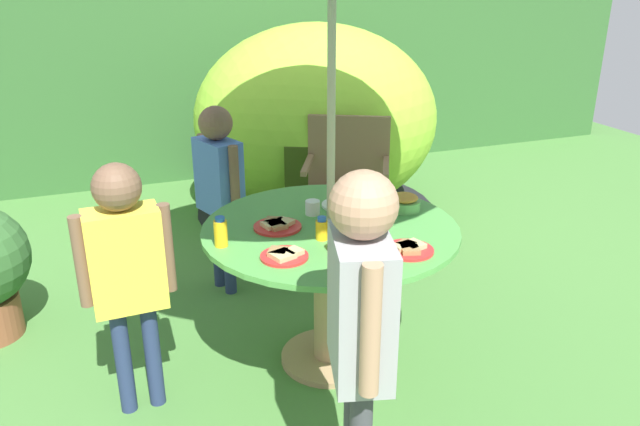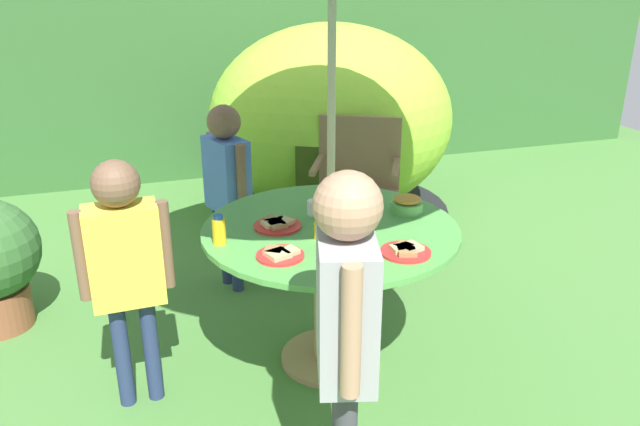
{
  "view_description": "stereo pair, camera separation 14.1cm",
  "coord_description": "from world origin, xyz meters",
  "views": [
    {
      "loc": [
        -0.97,
        -2.43,
        1.82
      ],
      "look_at": [
        -0.05,
        0.01,
        0.79
      ],
      "focal_mm": 34.98,
      "sensor_mm": 36.0,
      "label": 1
    },
    {
      "loc": [
        -0.84,
        -2.47,
        1.82
      ],
      "look_at": [
        -0.05,
        0.01,
        0.79
      ],
      "focal_mm": 34.98,
      "sensor_mm": 36.0,
      "label": 2
    }
  ],
  "objects": [
    {
      "name": "ground_plane",
      "position": [
        0.0,
        0.0,
        -0.01
      ],
      "size": [
        10.0,
        10.0,
        0.02
      ],
      "primitive_type": "cube",
      "color": "#477A38"
    },
    {
      "name": "hedge_backdrop",
      "position": [
        0.0,
        3.43,
        0.87
      ],
      "size": [
        9.0,
        0.7,
        1.74
      ],
      "primitive_type": "cube",
      "color": "#33602D",
      "rests_on": "ground_plane"
    },
    {
      "name": "garden_table",
      "position": [
        0.0,
        0.0,
        0.52
      ],
      "size": [
        1.17,
        1.17,
        0.72
      ],
      "color": "tan",
      "rests_on": "ground_plane"
    },
    {
      "name": "wooden_chair",
      "position": [
        0.54,
        1.07,
        0.54
      ],
      "size": [
        0.67,
        0.62,
        0.94
      ],
      "rotation": [
        0.0,
        0.0,
        -0.47
      ],
      "color": "brown",
      "rests_on": "ground_plane"
    },
    {
      "name": "dome_tent",
      "position": [
        0.67,
        2.0,
        0.72
      ],
      "size": [
        2.36,
        2.36,
        1.45
      ],
      "rotation": [
        0.0,
        0.0,
        -0.29
      ],
      "color": "#8CC633",
      "rests_on": "ground_plane"
    },
    {
      "name": "child_in_blue_shirt",
      "position": [
        -0.32,
        0.91,
        0.71
      ],
      "size": [
        0.25,
        0.37,
        1.12
      ],
      "rotation": [
        0.0,
        0.0,
        -1.23
      ],
      "color": "navy",
      "rests_on": "ground_plane"
    },
    {
      "name": "child_in_yellow_shirt",
      "position": [
        -0.9,
        -0.03,
        0.72
      ],
      "size": [
        0.39,
        0.19,
        1.12
      ],
      "rotation": [
        0.0,
        0.0,
        0.04
      ],
      "color": "navy",
      "rests_on": "ground_plane"
    },
    {
      "name": "child_in_grey_shirt",
      "position": [
        -0.23,
        -0.85,
        0.81
      ],
      "size": [
        0.26,
        0.42,
        1.26
      ],
      "rotation": [
        0.0,
        0.0,
        1.3
      ],
      "color": "#3F3F47",
      "rests_on": "ground_plane"
    },
    {
      "name": "snack_bowl",
      "position": [
        0.41,
        0.06,
        0.76
      ],
      "size": [
        0.16,
        0.16,
        0.08
      ],
      "color": "#66B259",
      "rests_on": "garden_table"
    },
    {
      "name": "plate_mid_left",
      "position": [
        -0.23,
        0.07,
        0.73
      ],
      "size": [
        0.22,
        0.22,
        0.03
      ],
      "color": "red",
      "rests_on": "garden_table"
    },
    {
      "name": "plate_back_edge",
      "position": [
        0.2,
        -0.37,
        0.73
      ],
      "size": [
        0.21,
        0.21,
        0.03
      ],
      "color": "red",
      "rests_on": "garden_table"
    },
    {
      "name": "plate_front_edge",
      "position": [
        0.15,
        0.22,
        0.73
      ],
      "size": [
        0.21,
        0.21,
        0.03
      ],
      "color": "white",
      "rests_on": "garden_table"
    },
    {
      "name": "plate_near_left",
      "position": [
        -0.3,
        -0.24,
        0.73
      ],
      "size": [
        0.2,
        0.2,
        0.03
      ],
      "color": "red",
      "rests_on": "garden_table"
    },
    {
      "name": "juice_bottle_near_right",
      "position": [
        -0.09,
        -0.12,
        0.77
      ],
      "size": [
        0.05,
        0.05,
        0.1
      ],
      "color": "yellow",
      "rests_on": "garden_table"
    },
    {
      "name": "juice_bottle_far_left",
      "position": [
        0.09,
        0.04,
        0.78
      ],
      "size": [
        0.06,
        0.06,
        0.13
      ],
      "color": "yellow",
      "rests_on": "garden_table"
    },
    {
      "name": "juice_bottle_far_right",
      "position": [
        -0.51,
        -0.04,
        0.78
      ],
      "size": [
        0.06,
        0.06,
        0.13
      ],
      "color": "yellow",
      "rests_on": "garden_table"
    },
    {
      "name": "juice_bottle_center_front",
      "position": [
        0.1,
        -0.09,
        0.77
      ],
      "size": [
        0.05,
        0.05,
        0.12
      ],
      "color": "yellow",
      "rests_on": "garden_table"
    },
    {
      "name": "juice_bottle_center_back",
      "position": [
        -0.0,
        -0.4,
        0.77
      ],
      "size": [
        0.06,
        0.06,
        0.12
      ],
      "color": "yellow",
      "rests_on": "garden_table"
    },
    {
      "name": "juice_bottle_mid_right",
      "position": [
        -0.02,
        -0.16,
        0.77
      ],
      "size": [
        0.05,
        0.05,
        0.11
      ],
      "color": "yellow",
      "rests_on": "garden_table"
    },
    {
      "name": "cup_near",
      "position": [
        -0.03,
        0.17,
        0.75
      ],
      "size": [
        0.07,
        0.07,
        0.07
      ],
      "primitive_type": "cylinder",
      "color": "white",
      "rests_on": "garden_table"
    },
    {
      "name": "cup_far",
      "position": [
        -0.08,
        -0.26,
        0.76
      ],
      "size": [
        0.07,
        0.07,
        0.07
      ],
      "primitive_type": "cylinder",
      "color": "#E04C47",
      "rests_on": "garden_table"
    }
  ]
}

